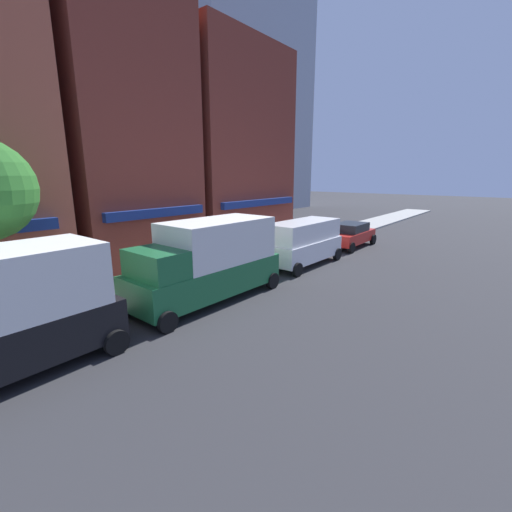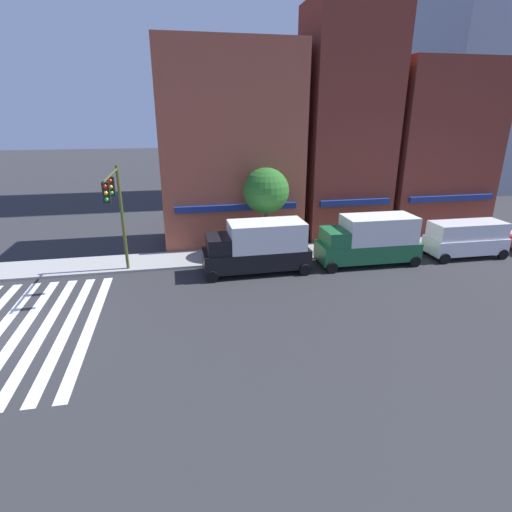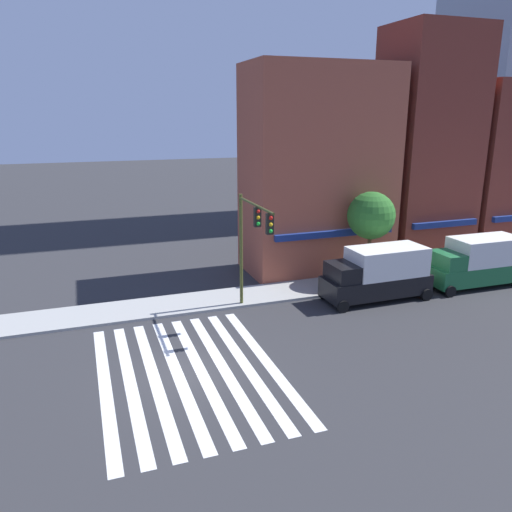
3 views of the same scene
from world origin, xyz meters
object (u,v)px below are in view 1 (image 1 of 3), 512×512
at_px(van_white, 303,241).
at_px(sedan_red, 350,234).
at_px(box_truck_green, 208,260).
at_px(pedestrian_white_shirt, 5,293).

relative_size(van_white, sedan_red, 1.14).
bearing_deg(box_truck_green, pedestrian_white_shirt, 150.19).
height_order(van_white, pedestrian_white_shirt, van_white).
distance_m(box_truck_green, sedan_red, 12.86).
relative_size(box_truck_green, pedestrian_white_shirt, 3.52).
xyz_separation_m(sedan_red, pedestrian_white_shirt, (-18.46, 3.32, 0.23)).
height_order(box_truck_green, pedestrian_white_shirt, box_truck_green).
bearing_deg(sedan_red, van_white, 179.33).
distance_m(sedan_red, pedestrian_white_shirt, 18.76).
bearing_deg(van_white, box_truck_green, -179.22).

